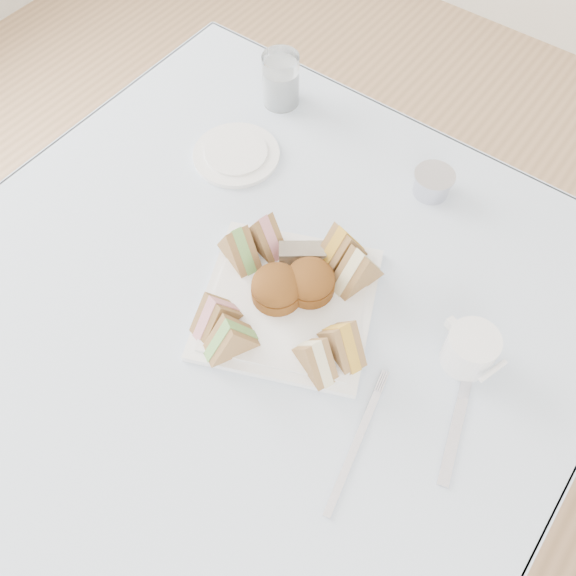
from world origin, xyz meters
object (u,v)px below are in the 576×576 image
Objects in this scene: serving_plate at (288,303)px; creamer_jug at (470,350)px; table at (258,396)px; water_glass at (281,80)px.

serving_plate is 0.28m from creamer_jug.
table is 0.63m from water_glass.
table is 3.49× the size of serving_plate.
water_glass is (-0.24, 0.40, 0.43)m from table.
creamer_jug is at bearing -26.95° from water_glass.
water_glass reaches higher than creamer_jug.
water_glass is at bearing 105.11° from serving_plate.
table is 0.53m from creamer_jug.
creamer_jug reaches higher than table.
table is 8.75× the size of water_glass.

